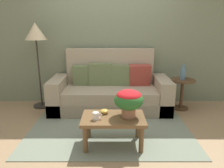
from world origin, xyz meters
The scene contains 11 objects.
ground_plane centered at (0.00, 0.00, 0.00)m, with size 14.00×14.00×0.00m, color #997A56.
wall_back centered at (0.00, 1.13, 1.46)m, with size 6.40×0.12×2.92m, color slate.
area_rug centered at (0.00, -0.06, 0.01)m, with size 2.41×1.89×0.01m, color gray.
couch centered at (0.01, 0.67, 0.33)m, with size 2.17×0.87×1.12m.
coffee_table centered at (0.05, -0.63, 0.33)m, with size 0.81×0.50×0.40m.
side_table centered at (1.35, 0.65, 0.40)m, with size 0.45×0.45×0.58m.
floor_lamp centered at (-1.34, 0.77, 1.33)m, with size 0.39×0.39×1.59m.
potted_plant centered at (0.25, -0.62, 0.63)m, with size 0.37×0.37×0.35m.
coffee_mug centered at (-0.16, -0.71, 0.45)m, with size 0.12×0.08×0.09m.
snack_bowl centered at (-0.06, -0.52, 0.44)m, with size 0.11×0.11×0.06m.
table_vase centered at (1.35, 0.66, 0.69)m, with size 0.10×0.10×0.28m.
Camera 1 is at (0.04, -3.15, 1.54)m, focal length 34.00 mm.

